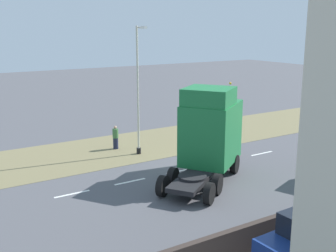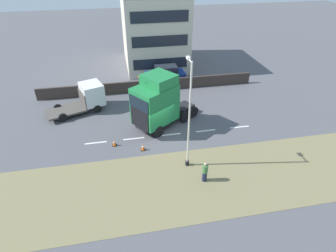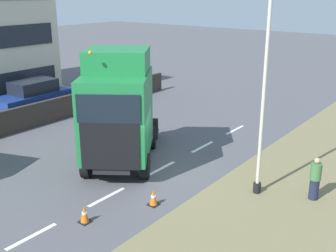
{
  "view_description": "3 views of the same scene",
  "coord_description": "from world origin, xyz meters",
  "px_view_note": "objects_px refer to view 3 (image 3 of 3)",
  "views": [
    {
      "loc": [
        18.97,
        -13.4,
        8.06
      ],
      "look_at": [
        0.97,
        -2.12,
        3.02
      ],
      "focal_mm": 45.0,
      "sensor_mm": 36.0,
      "label": 1
    },
    {
      "loc": [
        -19.75,
        3.33,
        13.95
      ],
      "look_at": [
        -0.91,
        -0.3,
        1.52
      ],
      "focal_mm": 30.0,
      "sensor_mm": 36.0,
      "label": 2
    },
    {
      "loc": [
        -10.1,
        12.05,
        7.22
      ],
      "look_at": [
        -1.34,
        0.58,
        2.49
      ],
      "focal_mm": 45.0,
      "sensor_mm": 36.0,
      "label": 3
    }
  ],
  "objects_px": {
    "lorry_cab": "(118,111)",
    "pedestrian": "(315,179)",
    "traffic_cone_lead": "(84,214)",
    "traffic_cone_trailing": "(153,198)",
    "lamp_post": "(262,92)",
    "parked_car": "(33,99)"
  },
  "relations": [
    {
      "from": "lorry_cab",
      "to": "pedestrian",
      "type": "xyz_separation_m",
      "value": [
        -7.52,
        -2.11,
        -1.7
      ]
    },
    {
      "from": "pedestrian",
      "to": "traffic_cone_lead",
      "type": "relative_size",
      "value": 2.75
    },
    {
      "from": "traffic_cone_lead",
      "to": "traffic_cone_trailing",
      "type": "bearing_deg",
      "value": -114.95
    },
    {
      "from": "lamp_post",
      "to": "pedestrian",
      "type": "distance_m",
      "value": 3.69
    },
    {
      "from": "lorry_cab",
      "to": "lamp_post",
      "type": "relative_size",
      "value": 0.81
    },
    {
      "from": "parked_car",
      "to": "traffic_cone_lead",
      "type": "xyz_separation_m",
      "value": [
        -11.46,
        6.38,
        -0.74
      ]
    },
    {
      "from": "pedestrian",
      "to": "lorry_cab",
      "type": "bearing_deg",
      "value": 15.66
    },
    {
      "from": "lorry_cab",
      "to": "traffic_cone_trailing",
      "type": "xyz_separation_m",
      "value": [
        -3.23,
        1.71,
        -2.19
      ]
    },
    {
      "from": "lamp_post",
      "to": "traffic_cone_trailing",
      "type": "distance_m",
      "value": 5.25
    },
    {
      "from": "parked_car",
      "to": "traffic_cone_lead",
      "type": "relative_size",
      "value": 8.05
    },
    {
      "from": "parked_car",
      "to": "lamp_post",
      "type": "xyz_separation_m",
      "value": [
        -14.88,
        1.1,
        2.81
      ]
    },
    {
      "from": "traffic_cone_lead",
      "to": "parked_car",
      "type": "bearing_deg",
      "value": -29.13
    },
    {
      "from": "lorry_cab",
      "to": "lamp_post",
      "type": "height_order",
      "value": "lamp_post"
    },
    {
      "from": "lamp_post",
      "to": "traffic_cone_lead",
      "type": "xyz_separation_m",
      "value": [
        3.42,
        5.28,
        -3.56
      ]
    },
    {
      "from": "lorry_cab",
      "to": "traffic_cone_trailing",
      "type": "distance_m",
      "value": 4.26
    },
    {
      "from": "parked_car",
      "to": "traffic_cone_trailing",
      "type": "relative_size",
      "value": 8.05
    },
    {
      "from": "parked_car",
      "to": "lamp_post",
      "type": "distance_m",
      "value": 15.18
    },
    {
      "from": "parked_car",
      "to": "pedestrian",
      "type": "relative_size",
      "value": 2.92
    },
    {
      "from": "lorry_cab",
      "to": "parked_car",
      "type": "height_order",
      "value": "lorry_cab"
    },
    {
      "from": "lamp_post",
      "to": "pedestrian",
      "type": "relative_size",
      "value": 5.07
    },
    {
      "from": "parked_car",
      "to": "traffic_cone_trailing",
      "type": "distance_m",
      "value": 13.19
    },
    {
      "from": "lamp_post",
      "to": "traffic_cone_lead",
      "type": "bearing_deg",
      "value": 57.08
    }
  ]
}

